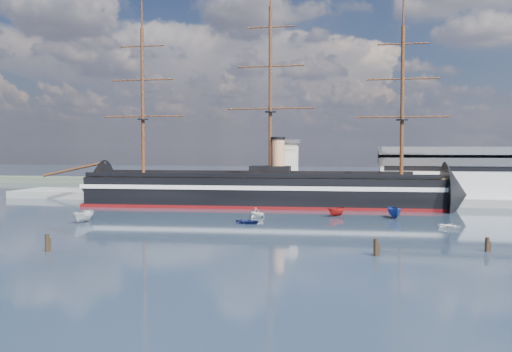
# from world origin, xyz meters

# --- Properties ---
(ground) EXTENTS (600.00, 600.00, 0.00)m
(ground) POSITION_xyz_m (0.00, 40.00, 0.00)
(ground) COLOR black
(ground) RESTS_ON ground
(quay) EXTENTS (180.00, 18.00, 2.00)m
(quay) POSITION_xyz_m (10.00, 76.00, 0.00)
(quay) COLOR slate
(quay) RESTS_ON ground
(warehouse) EXTENTS (63.00, 21.00, 11.60)m
(warehouse) POSITION_xyz_m (58.00, 80.00, 7.98)
(warehouse) COLOR #B7BABC
(warehouse) RESTS_ON ground
(quay_tower) EXTENTS (5.00, 5.00, 15.00)m
(quay_tower) POSITION_xyz_m (3.00, 73.00, 9.75)
(quay_tower) COLOR silver
(quay_tower) RESTS_ON ground
(warship) EXTENTS (113.38, 22.13, 53.94)m
(warship) POSITION_xyz_m (-3.88, 60.00, 4.04)
(warship) COLOR black
(warship) RESTS_ON ground
(motorboat_a) EXTENTS (7.34, 3.02, 2.88)m
(motorboat_a) POSITION_xyz_m (-31.26, 22.85, 0.00)
(motorboat_a) COLOR silver
(motorboat_a) RESTS_ON ground
(motorboat_b) EXTENTS (1.97, 3.24, 1.41)m
(motorboat_b) POSITION_xyz_m (1.23, 27.60, 0.00)
(motorboat_b) COLOR navy
(motorboat_b) RESTS_ON ground
(motorboat_c) EXTENTS (6.15, 5.09, 2.37)m
(motorboat_c) POSITION_xyz_m (17.46, 43.00, 0.00)
(motorboat_c) COLOR #9F1613
(motorboat_c) RESTS_ON ground
(motorboat_d) EXTENTS (6.22, 7.09, 2.44)m
(motorboat_d) POSITION_xyz_m (1.04, 37.11, 0.00)
(motorboat_d) COLOR white
(motorboat_d) RESTS_ON ground
(motorboat_e) EXTENTS (2.54, 2.90, 1.30)m
(motorboat_e) POSITION_xyz_m (39.33, 28.88, 0.00)
(motorboat_e) COLOR white
(motorboat_e) RESTS_ON ground
(motorboat_f) EXTENTS (7.59, 3.92, 2.89)m
(motorboat_f) POSITION_xyz_m (29.75, 42.21, 0.00)
(motorboat_f) COLOR navy
(motorboat_f) RESTS_ON ground
(piling_near_left) EXTENTS (0.64, 0.64, 3.22)m
(piling_near_left) POSITION_xyz_m (-20.82, -7.05, 0.00)
(piling_near_left) COLOR black
(piling_near_left) RESTS_ON ground
(piling_near_right) EXTENTS (0.64, 0.64, 3.11)m
(piling_near_right) POSITION_xyz_m (25.68, -0.87, 0.00)
(piling_near_right) COLOR black
(piling_near_right) RESTS_ON ground
(piling_far_right) EXTENTS (0.64, 0.64, 2.72)m
(piling_far_right) POSITION_xyz_m (41.47, 5.86, 0.00)
(piling_far_right) COLOR black
(piling_far_right) RESTS_ON ground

